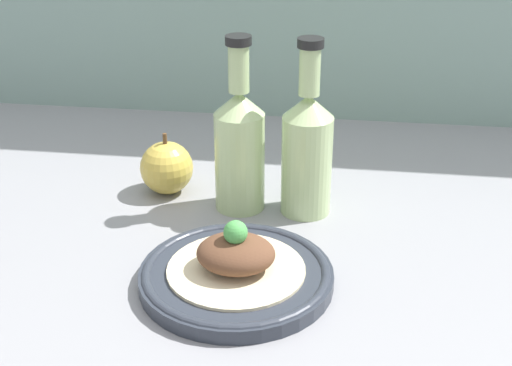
{
  "coord_description": "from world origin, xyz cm",
  "views": [
    {
      "loc": [
        10.78,
        -76.05,
        48.62
      ],
      "look_at": [
        -0.15,
        4.61,
        8.8
      ],
      "focal_mm": 50.0,
      "sensor_mm": 36.0,
      "label": 1
    }
  ],
  "objects_px": {
    "cider_bottle_right": "(307,149)",
    "cider_bottle_left": "(240,145)",
    "plate": "(236,276)",
    "apple": "(167,168)",
    "plated_food": "(236,256)"
  },
  "relations": [
    {
      "from": "cider_bottle_left",
      "to": "apple",
      "type": "relative_size",
      "value": 2.66
    },
    {
      "from": "cider_bottle_right",
      "to": "plated_food",
      "type": "bearing_deg",
      "value": -109.07
    },
    {
      "from": "plate",
      "to": "plated_food",
      "type": "bearing_deg",
      "value": 0.0
    },
    {
      "from": "plate",
      "to": "cider_bottle_right",
      "type": "relative_size",
      "value": 0.93
    },
    {
      "from": "cider_bottle_right",
      "to": "cider_bottle_left",
      "type": "bearing_deg",
      "value": 180.0
    },
    {
      "from": "plated_food",
      "to": "cider_bottle_right",
      "type": "xyz_separation_m",
      "value": [
        0.07,
        0.2,
        0.06
      ]
    },
    {
      "from": "cider_bottle_left",
      "to": "plated_food",
      "type": "bearing_deg",
      "value": -82.48
    },
    {
      "from": "cider_bottle_right",
      "to": "apple",
      "type": "height_order",
      "value": "cider_bottle_right"
    },
    {
      "from": "cider_bottle_left",
      "to": "plate",
      "type": "bearing_deg",
      "value": -82.48
    },
    {
      "from": "cider_bottle_right",
      "to": "apple",
      "type": "distance_m",
      "value": 0.22
    },
    {
      "from": "plate",
      "to": "cider_bottle_left",
      "type": "relative_size",
      "value": 0.93
    },
    {
      "from": "plate",
      "to": "cider_bottle_left",
      "type": "height_order",
      "value": "cider_bottle_left"
    },
    {
      "from": "plated_food",
      "to": "cider_bottle_left",
      "type": "xyz_separation_m",
      "value": [
        -0.03,
        0.2,
        0.06
      ]
    },
    {
      "from": "plated_food",
      "to": "apple",
      "type": "height_order",
      "value": "apple"
    },
    {
      "from": "plated_food",
      "to": "apple",
      "type": "bearing_deg",
      "value": 121.67
    }
  ]
}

